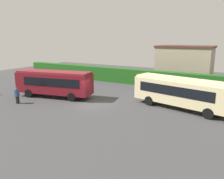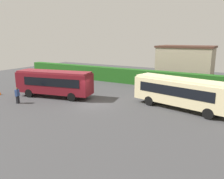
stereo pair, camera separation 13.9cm
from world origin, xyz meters
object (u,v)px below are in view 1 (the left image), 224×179
object	(u,v)px
bus_maroon	(54,82)
person_center	(167,92)
person_left	(17,95)
person_right	(179,92)
bus_cream	(182,92)

from	to	relation	value
bus_maroon	person_center	xyz separation A→B (m)	(12.27, 5.02, -0.80)
person_left	bus_maroon	bearing A→B (deg)	53.25
bus_maroon	person_right	size ratio (longest dim) A/B	5.70
bus_maroon	person_left	xyz separation A→B (m)	(-1.56, -4.04, -0.90)
bus_cream	person_center	bearing A→B (deg)	145.44
bus_cream	person_center	size ratio (longest dim) A/B	5.36
bus_cream	person_left	xyz separation A→B (m)	(-15.93, -6.80, -0.87)
bus_maroon	bus_cream	size ratio (longest dim) A/B	0.94
bus_cream	person_center	distance (m)	3.17
bus_cream	person_right	world-z (taller)	bus_cream
bus_maroon	person_right	world-z (taller)	bus_maroon
person_left	person_right	bearing A→B (deg)	19.58
person_left	bus_cream	bearing A→B (deg)	7.54
person_right	person_center	bearing A→B (deg)	24.58
person_left	person_center	xyz separation A→B (m)	(13.84, 9.06, 0.10)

